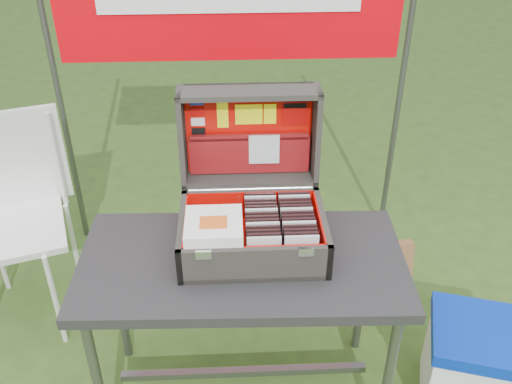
{
  "coord_description": "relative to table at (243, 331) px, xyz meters",
  "views": [
    {
      "loc": [
        -0.01,
        -1.55,
        1.98
      ],
      "look_at": [
        0.07,
        0.1,
        0.91
      ],
      "focal_mm": 40.0,
      "sensor_mm": 36.0,
      "label": 1
    }
  ],
  "objects": [
    {
      "name": "table",
      "position": [
        0.0,
        0.0,
        0.0
      ],
      "size": [
        1.15,
        0.6,
        0.71
      ],
      "primitive_type": null,
      "rotation": [
        0.0,
        0.0,
        -0.03
      ],
      "color": "#2C2C2E",
      "rests_on": "ground"
    },
    {
      "name": "table_top",
      "position": [
        0.0,
        0.0,
        0.33
      ],
      "size": [
        1.15,
        0.6,
        0.04
      ],
      "primitive_type": "cube",
      "rotation": [
        0.0,
        0.0,
        -0.03
      ],
      "color": "#2C2C2E",
      "rests_on": "ground"
    },
    {
      "name": "table_leg_fr",
      "position": [
        0.51,
        -0.22,
        -0.02
      ],
      "size": [
        0.04,
        0.04,
        0.67
      ],
      "primitive_type": "cylinder",
      "color": "#59595B",
      "rests_on": "ground"
    },
    {
      "name": "table_leg_bl",
      "position": [
        -0.51,
        0.22,
        -0.02
      ],
      "size": [
        0.04,
        0.04,
        0.67
      ],
      "primitive_type": "cylinder",
      "color": "#59595B",
      "rests_on": "ground"
    },
    {
      "name": "table_leg_br",
      "position": [
        0.51,
        0.22,
        -0.02
      ],
      "size": [
        0.04,
        0.04,
        0.67
      ],
      "primitive_type": "cylinder",
      "color": "#59595B",
      "rests_on": "ground"
    },
    {
      "name": "table_brace",
      "position": [
        -0.0,
        0.0,
        -0.23
      ],
      "size": [
        0.98,
        0.03,
        0.03
      ],
      "primitive_type": "cube",
      "color": "#59595B",
      "rests_on": "ground"
    },
    {
      "name": "suitcase",
      "position": [
        0.04,
        0.11,
        0.6
      ],
      "size": [
        0.51,
        0.52,
        0.49
      ],
      "primitive_type": null,
      "color": "#43403B",
      "rests_on": "table"
    },
    {
      "name": "suitcase_base_bottom",
      "position": [
        0.04,
        0.05,
        0.36
      ],
      "size": [
        0.51,
        0.36,
        0.02
      ],
      "primitive_type": "cube",
      "color": "#43403B",
      "rests_on": "table_top"
    },
    {
      "name": "suitcase_base_wall_front",
      "position": [
        0.04,
        -0.12,
        0.42
      ],
      "size": [
        0.51,
        0.02,
        0.14
      ],
      "primitive_type": "cube",
      "color": "#43403B",
      "rests_on": "table_top"
    },
    {
      "name": "suitcase_base_wall_back",
      "position": [
        0.04,
        0.23,
        0.42
      ],
      "size": [
        0.51,
        0.02,
        0.14
      ],
      "primitive_type": "cube",
      "color": "#43403B",
      "rests_on": "table_top"
    },
    {
      "name": "suitcase_base_wall_left",
      "position": [
        -0.2,
        0.05,
        0.42
      ],
      "size": [
        0.02,
        0.36,
        0.14
      ],
      "primitive_type": "cube",
      "color": "#43403B",
      "rests_on": "table_top"
    },
    {
      "name": "suitcase_base_wall_right",
      "position": [
        0.28,
        0.05,
        0.42
      ],
      "size": [
        0.02,
        0.36,
        0.14
      ],
      "primitive_type": "cube",
      "color": "#43403B",
      "rests_on": "table_top"
    },
    {
      "name": "suitcase_liner_floor",
      "position": [
        0.04,
        0.05,
        0.38
      ],
      "size": [
        0.47,
        0.32,
        0.01
      ],
      "primitive_type": "cube",
      "color": "#C90002",
      "rests_on": "suitcase_base_bottom"
    },
    {
      "name": "suitcase_latch_left",
      "position": [
        -0.12,
        -0.13,
        0.48
      ],
      "size": [
        0.05,
        0.01,
        0.03
      ],
      "primitive_type": "cube",
      "color": "silver",
      "rests_on": "suitcase_base_wall_front"
    },
    {
      "name": "suitcase_latch_right",
      "position": [
        0.2,
        -0.13,
        0.48
      ],
      "size": [
        0.05,
        0.01,
        0.03
      ],
      "primitive_type": "cube",
      "color": "silver",
      "rests_on": "suitcase_base_wall_front"
    },
    {
      "name": "suitcase_hinge",
      "position": [
        0.04,
        0.24,
        0.49
      ],
      "size": [
        0.46,
        0.02,
        0.02
      ],
      "primitive_type": "cylinder",
      "rotation": [
        0.0,
        1.57,
        0.0
      ],
      "color": "silver",
      "rests_on": "suitcase_base_wall_back"
    },
    {
      "name": "suitcase_lid_back",
      "position": [
        0.04,
        0.37,
        0.67
      ],
      "size": [
        0.51,
        0.03,
        0.36
      ],
      "primitive_type": "cube",
      "rotation": [
        -1.61,
        0.0,
        0.0
      ],
      "color": "#43403B",
      "rests_on": "suitcase_base_wall_back"
    },
    {
      "name": "suitcase_lid_rim_far",
      "position": [
        0.04,
        0.32,
        0.84
      ],
      "size": [
        0.51,
        0.14,
        0.03
      ],
      "primitive_type": "cube",
      "rotation": [
        -1.61,
        0.0,
        0.0
      ],
      "color": "#43403B",
      "rests_on": "suitcase_lid_back"
    },
    {
      "name": "suitcase_lid_rim_near",
      "position": [
        0.04,
        0.3,
        0.5
      ],
      "size": [
        0.51,
        0.14,
        0.03
      ],
      "primitive_type": "cube",
      "rotation": [
        -1.61,
        0.0,
        0.0
      ],
      "color": "#43403B",
      "rests_on": "suitcase_lid_back"
    },
    {
      "name": "suitcase_lid_rim_left",
      "position": [
        -0.2,
        0.31,
        0.67
      ],
      "size": [
        0.02,
        0.15,
        0.37
      ],
      "primitive_type": "cube",
      "rotation": [
        -1.61,
        0.0,
        0.0
      ],
      "color": "#43403B",
      "rests_on": "suitcase_lid_back"
    },
    {
      "name": "suitcase_lid_rim_right",
      "position": [
        0.28,
        0.31,
        0.67
      ],
      "size": [
        0.02,
        0.15,
        0.37
      ],
      "primitive_type": "cube",
      "rotation": [
        -1.61,
        0.0,
        0.0
      ],
      "color": "#43403B",
      "rests_on": "suitcase_lid_back"
    },
    {
      "name": "suitcase_lid_liner",
      "position": [
        0.04,
        0.36,
        0.67
      ],
      "size": [
        0.46,
        0.02,
        0.32
      ],
      "primitive_type": "cube",
      "rotation": [
        -1.61,
        0.0,
        0.0
      ],
      "color": "#C90002",
      "rests_on": "suitcase_lid_back"
    },
    {
      "name": "suitcase_liner_wall_front",
      "position": [
        0.04,
        -0.1,
        0.43
      ],
      "size": [
        0.47,
        0.01,
        0.12
      ],
      "primitive_type": "cube",
      "color": "#C90002",
      "rests_on": "suitcase_base_bottom"
    },
    {
      "name": "suitcase_liner_wall_back",
      "position": [
        0.04,
        0.21,
        0.43
      ],
      "size": [
        0.47,
        0.01,
        0.12
      ],
      "primitive_type": "cube",
      "color": "#C90002",
      "rests_on": "suitcase_base_bottom"
    },
    {
      "name": "suitcase_liner_wall_left",
      "position": [
        -0.19,
        0.05,
        0.43
      ],
      "size": [
        0.01,
        0.32,
        0.12
      ],
      "primitive_type": "cube",
      "color": "#C90002",
      "rests_on": "suitcase_base_bottom"
    },
    {
      "name": "suitcase_liner_wall_right",
      "position": [
        0.27,
        0.05,
        0.43
      ],
      "size": [
        0.01,
        0.32,
        0.12
      ],
      "primitive_type": "cube",
      "color": "#C90002",
      "rests_on": "suitcase_base_bottom"
    },
    {
      "name": "suitcase_lid_pocket",
      "position": [
        0.04,
        0.33,
        0.58
      ],
      "size": [
        0.45,
        0.04,
        0.15
      ],
      "primitive_type": "cube",
      "rotation": [
        -1.61,
        0.0,
        0.0
      ],
      "color": "maroon",
      "rests_on": "suitcase_lid_liner"
    },
    {
      "name": "suitcase_pocket_edge",
      "position": [
        0.04,
        0.33,
        0.66
      ],
      "size": [
        0.44,
        0.02,
        0.02
      ],
      "primitive_type": "cube",
      "rotation": [
        -1.61,
        0.0,
        0.0
      ],
      "color": "maroon",
      "rests_on": "suitcase_lid_pocket"
    },
    {
      "name": "suitcase_pocket_cd",
      "position": [
        0.09,
        0.32,
        0.61
      ],
      "size": [
        0.11,
        0.01,
        0.11
      ],
      "primitive_type": "cube",
      "rotation": [
        -1.61,
        0.0,
        0.0
      ],
      "color": "silver",
      "rests_on": "suitcase_lid_pocket"
    },
    {
      "name": "lid_sticker_cc_a",
      "position": [
        -0.15,
        0.35,
        0.79
      ],
      "size": [
        0.05,
        0.0,
        0.03
      ],
      "primitive_type": "cube",
      "rotation": [
        -1.61,
        0.0,
        0.0
      ],
      "color": "#1933B2",
      "rests_on": "suitcase_lid_liner"
    },
    {
      "name": "lid_sticker_cc_b",
      "position": [
        -0.15,
        0.35,
        0.75
      ],
      "size": [
        0.05,
        0.0,
        0.03
      ],
      "primitive_type": "cube",
      "rotation": [
        -1.61,
        0.0,
        0.0
      ],
      "color": "#A90605",
      "rests_on": "suitcase_lid_liner"
    },
    {
      "name": "lid_sticker_cc_c",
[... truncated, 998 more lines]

